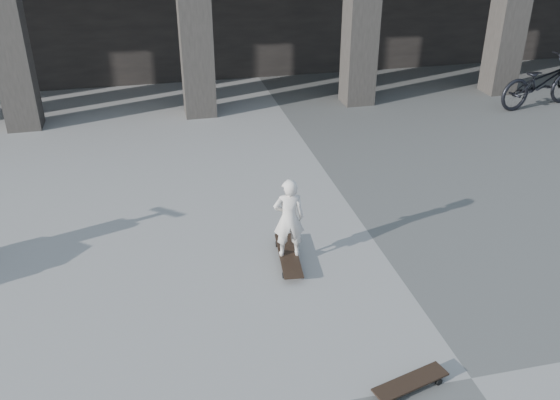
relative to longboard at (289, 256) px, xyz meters
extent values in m
plane|color=#51514E|center=(1.28, -2.46, -0.08)|extent=(90.00, 90.00, 0.00)
cube|color=#2C2925|center=(-4.07, 6.04, 1.92)|extent=(0.65, 0.65, 4.00)
cube|color=#2C2925|center=(-0.50, 6.04, 1.92)|extent=(0.65, 0.65, 4.00)
cube|color=#2C2925|center=(3.07, 6.04, 1.92)|extent=(0.65, 0.65, 4.00)
cube|color=#2C2925|center=(6.64, 6.04, 1.92)|extent=(0.65, 0.65, 4.00)
cube|color=black|center=(0.00, 0.00, 0.01)|extent=(0.36, 1.08, 0.02)
cube|color=#B2B2B7|center=(0.04, 0.37, -0.03)|extent=(0.23, 0.08, 0.03)
cube|color=#B2B2B7|center=(-0.04, -0.37, -0.03)|extent=(0.23, 0.08, 0.03)
cylinder|color=black|center=(-0.07, 0.38, -0.04)|extent=(0.04, 0.08, 0.08)
cylinder|color=black|center=(0.15, 0.36, -0.04)|extent=(0.04, 0.08, 0.08)
cylinder|color=black|center=(-0.15, -0.36, -0.04)|extent=(0.04, 0.08, 0.08)
cylinder|color=black|center=(0.07, -0.38, -0.04)|extent=(0.04, 0.08, 0.08)
cube|color=black|center=(0.63, -2.45, 0.00)|extent=(0.83, 0.40, 0.02)
cube|color=#B2B2B7|center=(0.90, -2.37, -0.04)|extent=(0.10, 0.19, 0.03)
cube|color=#B2B2B7|center=(0.35, -2.52, -0.04)|extent=(0.10, 0.19, 0.03)
cylinder|color=black|center=(0.88, -2.29, -0.05)|extent=(0.08, 0.05, 0.07)
cylinder|color=black|center=(0.92, -2.46, -0.05)|extent=(0.08, 0.05, 0.07)
cylinder|color=black|center=(0.33, -2.43, -0.05)|extent=(0.08, 0.05, 0.07)
imported|color=silver|center=(0.00, 0.00, 0.56)|extent=(0.42, 0.30, 1.08)
imported|color=black|center=(6.91, 4.84, 0.48)|extent=(2.23, 1.11, 1.12)
camera|label=1|loc=(-1.57, -6.32, 4.24)|focal=38.00mm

